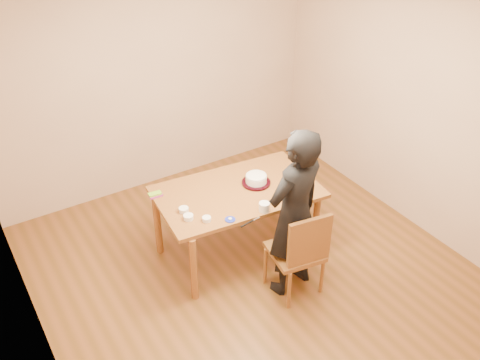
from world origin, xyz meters
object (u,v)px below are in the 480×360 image
dining_table (237,192)px  cake (256,179)px  dining_chair (295,252)px  person (294,215)px  cake_plate (256,183)px

dining_table → cake: bearing=6.4°
dining_chair → person: person is taller
dining_chair → person: bearing=99.1°
dining_table → person: bearing=-72.7°
dining_table → cake_plate: (0.23, 0.00, 0.03)m
cake → person: bearing=-95.9°
dining_chair → cake_plate: (0.08, 0.78, 0.31)m
dining_table → dining_chair: bearing=-73.4°
dining_chair → person: (0.00, 0.05, 0.40)m
dining_chair → cake_plate: cake_plate is taller
dining_table → person: size_ratio=0.93×
dining_table → dining_chair: (0.15, -0.78, -0.28)m
dining_table → cake_plate: 0.23m
dining_chair → cake: bearing=93.5°
dining_chair → cake_plate: size_ratio=1.55×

